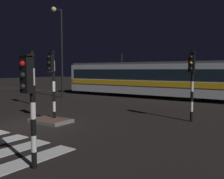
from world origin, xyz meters
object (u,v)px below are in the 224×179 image
at_px(street_lamp_trackside_left, 60,42).
at_px(tram, 143,78).
at_px(traffic_light_corner_far_right, 192,75).
at_px(traffic_light_corner_far_left, 30,76).
at_px(traffic_light_corner_near_right, 29,92).
at_px(traffic_light_median_centre, 52,75).

distance_m(street_lamp_trackside_left, tram, 8.29).
xyz_separation_m(traffic_light_corner_far_right, traffic_light_corner_far_left, (-11.67, -0.36, -0.19)).
relative_size(traffic_light_corner_near_right, traffic_light_corner_far_left, 0.95).
height_order(traffic_light_corner_far_right, street_lamp_trackside_left, street_lamp_trackside_left).
bearing_deg(traffic_light_corner_near_right, traffic_light_corner_far_right, 78.71).
bearing_deg(traffic_light_corner_far_left, traffic_light_corner_far_right, 1.75).
height_order(street_lamp_trackside_left, tram, street_lamp_trackside_left).
relative_size(traffic_light_corner_far_right, traffic_light_median_centre, 1.00).
relative_size(traffic_light_corner_far_right, traffic_light_corner_near_right, 1.15).
xyz_separation_m(traffic_light_median_centre, tram, (-1.41, 12.55, -0.56)).
bearing_deg(traffic_light_median_centre, street_lamp_trackside_left, 133.36).
xyz_separation_m(traffic_light_corner_far_right, tram, (-7.06, 8.79, -0.55)).
height_order(traffic_light_corner_near_right, tram, tram).
distance_m(traffic_light_corner_far_right, street_lamp_trackside_left, 13.99).
xyz_separation_m(traffic_light_corner_near_right, traffic_light_median_centre, (-4.00, 4.49, 0.31)).
distance_m(traffic_light_median_centre, street_lamp_trackside_left, 11.17).
bearing_deg(street_lamp_trackside_left, traffic_light_corner_far_left, -72.39).
height_order(traffic_light_corner_near_right, street_lamp_trackside_left, street_lamp_trackside_left).
bearing_deg(street_lamp_trackside_left, traffic_light_corner_near_right, -47.23).
bearing_deg(traffic_light_corner_far_left, tram, 63.27).
xyz_separation_m(traffic_light_corner_near_right, tram, (-5.42, 17.04, -0.25)).
bearing_deg(street_lamp_trackside_left, tram, 37.78).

